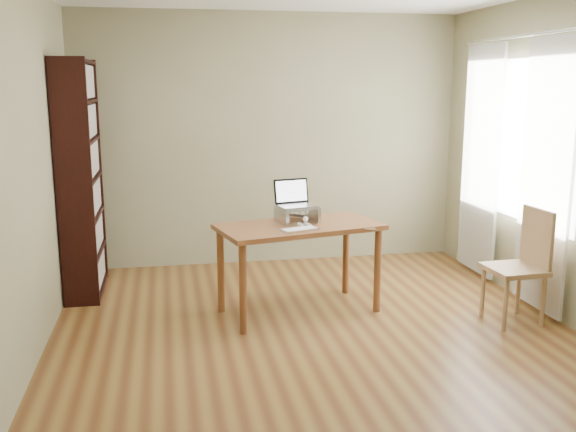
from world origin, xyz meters
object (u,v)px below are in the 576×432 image
(laptop, at_px, (296,199))
(chair, at_px, (523,262))
(bookshelf, at_px, (81,179))
(keyboard, at_px, (300,229))
(cat, at_px, (296,214))
(desk, at_px, (299,237))

(laptop, relative_size, chair, 0.38)
(chair, bearing_deg, bookshelf, 154.39)
(bookshelf, bearing_deg, keyboard, -32.57)
(cat, bearing_deg, chair, -32.58)
(laptop, xyz_separation_m, chair, (1.70, -0.69, -0.44))
(keyboard, height_order, cat, cat)
(bookshelf, xyz_separation_m, keyboard, (1.77, -1.13, -0.29))
(keyboard, bearing_deg, laptop, 64.96)
(bookshelf, bearing_deg, cat, -23.85)
(keyboard, relative_size, cat, 0.66)
(bookshelf, relative_size, desk, 1.47)
(desk, height_order, laptop, laptop)
(bookshelf, xyz_separation_m, chair, (3.51, -1.46, -0.55))
(cat, height_order, chair, chair)
(desk, bearing_deg, laptop, 76.68)
(desk, distance_m, laptop, 0.32)
(keyboard, distance_m, cat, 0.34)
(chair, bearing_deg, desk, 158.92)
(bookshelf, height_order, desk, bookshelf)
(cat, bearing_deg, keyboard, -107.68)
(desk, bearing_deg, bookshelf, 140.02)
(laptop, xyz_separation_m, keyboard, (-0.04, -0.35, -0.18))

